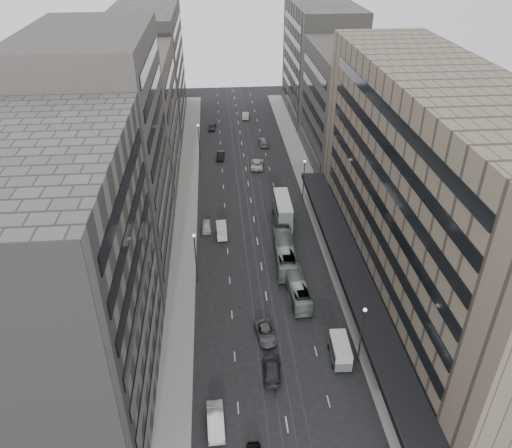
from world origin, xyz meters
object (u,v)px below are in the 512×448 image
object	(u,v)px
bus_far	(285,253)
panel_van	(222,231)
bus_near	(297,287)
double_decker	(283,211)
sedan_2	(266,333)
sedan_1	(216,421)
vw_microbus	(340,350)

from	to	relation	value
bus_far	panel_van	world-z (taller)	bus_far
bus_near	double_decker	bearing A→B (deg)	-93.75
double_decker	panel_van	world-z (taller)	double_decker
double_decker	sedan_2	size ratio (longest dim) A/B	1.83
panel_van	sedan_1	distance (m)	36.40
panel_van	double_decker	bearing A→B (deg)	15.60
bus_far	sedan_1	distance (m)	30.62
sedan_1	double_decker	bearing A→B (deg)	70.90
vw_microbus	sedan_2	xyz separation A→B (m)	(-8.48, 4.41, -0.78)
bus_far	sedan_2	distance (m)	16.64
vw_microbus	sedan_2	bearing A→B (deg)	155.03
panel_van	vw_microbus	bearing A→B (deg)	-66.45
panel_van	bus_near	bearing A→B (deg)	-59.51
bus_near	bus_far	distance (m)	8.12
bus_near	panel_van	bearing A→B (deg)	-59.80
bus_near	bus_far	xyz separation A→B (m)	(-0.62, 8.10, 0.23)
bus_far	sedan_1	xyz separation A→B (m)	(-11.10, -28.52, -0.86)
vw_microbus	panel_van	xyz separation A→B (m)	(-13.40, 28.22, -0.21)
bus_far	panel_van	xyz separation A→B (m)	(-9.48, 7.84, -0.42)
bus_near	sedan_1	world-z (taller)	bus_near
sedan_1	sedan_2	size ratio (longest dim) A/B	1.02
double_decker	sedan_1	size ratio (longest dim) A/B	1.80
bus_far	vw_microbus	world-z (taller)	bus_far
bus_far	sedan_1	world-z (taller)	bus_far
double_decker	vw_microbus	distance (m)	31.70
bus_far	sedan_2	size ratio (longest dim) A/B	2.47
panel_van	sedan_1	bearing A→B (deg)	-94.42
vw_microbus	panel_van	world-z (taller)	vw_microbus
double_decker	sedan_1	distance (m)	41.59
bus_near	sedan_2	xyz separation A→B (m)	(-5.17, -7.87, -0.76)
bus_far	double_decker	xyz separation A→B (m)	(1.16, 11.19, 0.93)
bus_far	vw_microbus	size ratio (longest dim) A/B	2.44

